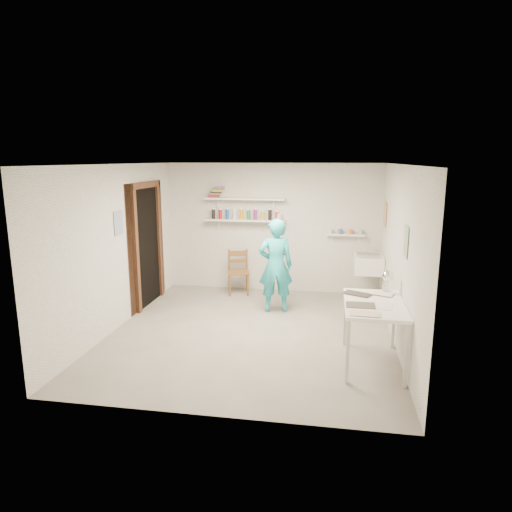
% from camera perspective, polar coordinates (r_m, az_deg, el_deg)
% --- Properties ---
extents(floor, '(4.00, 4.50, 0.02)m').
position_cam_1_polar(floor, '(6.74, -0.57, -9.56)').
color(floor, slate).
rests_on(floor, ground).
extents(ceiling, '(4.00, 4.50, 0.02)m').
position_cam_1_polar(ceiling, '(6.26, -0.62, 11.49)').
color(ceiling, silver).
rests_on(ceiling, wall_back).
extents(wall_back, '(4.00, 0.02, 2.40)m').
position_cam_1_polar(wall_back, '(8.59, 2.06, 3.53)').
color(wall_back, silver).
rests_on(wall_back, ground).
extents(wall_front, '(4.00, 0.02, 2.40)m').
position_cam_1_polar(wall_front, '(4.25, -5.98, -5.41)').
color(wall_front, silver).
rests_on(wall_front, ground).
extents(wall_left, '(0.02, 4.50, 2.40)m').
position_cam_1_polar(wall_left, '(7.02, -16.96, 1.09)').
color(wall_left, silver).
rests_on(wall_left, ground).
extents(wall_right, '(0.02, 4.50, 2.40)m').
position_cam_1_polar(wall_right, '(6.36, 17.53, -0.05)').
color(wall_right, silver).
rests_on(wall_right, ground).
extents(doorway_recess, '(0.02, 0.90, 2.00)m').
position_cam_1_polar(doorway_recess, '(7.99, -13.43, 1.10)').
color(doorway_recess, black).
rests_on(doorway_recess, wall_left).
extents(corridor_box, '(1.40, 1.50, 2.10)m').
position_cam_1_polar(corridor_box, '(8.28, -17.98, 1.57)').
color(corridor_box, brown).
rests_on(corridor_box, ground).
extents(door_lintel, '(0.06, 1.05, 0.10)m').
position_cam_1_polar(door_lintel, '(7.85, -13.67, 8.64)').
color(door_lintel, brown).
rests_on(door_lintel, wall_left).
extents(door_jamb_near, '(0.06, 0.10, 2.00)m').
position_cam_1_polar(door_jamb_near, '(7.53, -14.76, 0.38)').
color(door_jamb_near, brown).
rests_on(door_jamb_near, ground).
extents(door_jamb_far, '(0.06, 0.10, 2.00)m').
position_cam_1_polar(door_jamb_far, '(8.43, -12.00, 1.74)').
color(door_jamb_far, brown).
rests_on(door_jamb_far, ground).
extents(shelf_lower, '(1.50, 0.22, 0.03)m').
position_cam_1_polar(shelf_lower, '(8.52, -1.39, 4.49)').
color(shelf_lower, white).
rests_on(shelf_lower, wall_back).
extents(shelf_upper, '(1.50, 0.22, 0.03)m').
position_cam_1_polar(shelf_upper, '(8.48, -1.41, 7.17)').
color(shelf_upper, white).
rests_on(shelf_upper, wall_back).
extents(ledge_shelf, '(0.70, 0.14, 0.03)m').
position_cam_1_polar(ledge_shelf, '(8.45, 11.10, 2.62)').
color(ledge_shelf, white).
rests_on(ledge_shelf, wall_back).
extents(poster_left, '(0.01, 0.28, 0.36)m').
position_cam_1_polar(poster_left, '(7.00, -16.80, 3.98)').
color(poster_left, '#334C7F').
rests_on(poster_left, wall_left).
extents(poster_right_a, '(0.01, 0.34, 0.42)m').
position_cam_1_polar(poster_right_a, '(8.07, 15.83, 5.04)').
color(poster_right_a, '#995933').
rests_on(poster_right_a, wall_right).
extents(poster_right_b, '(0.01, 0.30, 0.38)m').
position_cam_1_polar(poster_right_b, '(5.77, 18.23, 1.75)').
color(poster_right_b, '#3F724C').
rests_on(poster_right_b, wall_right).
extents(belfast_sink, '(0.48, 0.60, 0.30)m').
position_cam_1_polar(belfast_sink, '(8.09, 13.89, -0.96)').
color(belfast_sink, white).
rests_on(belfast_sink, wall_right).
extents(man, '(0.63, 0.48, 1.54)m').
position_cam_1_polar(man, '(7.41, 2.47, -1.22)').
color(man, '#25ADBC').
rests_on(man, ground).
extents(wall_clock, '(0.28, 0.09, 0.28)m').
position_cam_1_polar(wall_clock, '(7.56, 3.05, 1.03)').
color(wall_clock, beige).
rests_on(wall_clock, man).
extents(wooden_chair, '(0.47, 0.46, 0.83)m').
position_cam_1_polar(wooden_chair, '(8.46, -2.21, -2.02)').
color(wooden_chair, brown).
rests_on(wooden_chair, ground).
extents(work_table, '(0.71, 1.18, 0.79)m').
position_cam_1_polar(work_table, '(5.78, 14.40, -9.40)').
color(work_table, white).
rests_on(work_table, ground).
extents(desk_lamp, '(0.15, 0.15, 0.15)m').
position_cam_1_polar(desk_lamp, '(6.07, 16.18, -2.41)').
color(desk_lamp, silver).
rests_on(desk_lamp, work_table).
extents(spray_cans, '(1.32, 0.06, 0.17)m').
position_cam_1_polar(spray_cans, '(8.51, -1.40, 5.15)').
color(spray_cans, black).
rests_on(spray_cans, shelf_lower).
extents(book_stack, '(0.30, 0.14, 0.20)m').
position_cam_1_polar(book_stack, '(8.59, -4.98, 7.94)').
color(book_stack, red).
rests_on(book_stack, shelf_upper).
extents(ledge_pots, '(0.48, 0.07, 0.09)m').
position_cam_1_polar(ledge_pots, '(8.44, 11.12, 3.02)').
color(ledge_pots, silver).
rests_on(ledge_pots, ledge_shelf).
extents(papers, '(0.30, 0.22, 0.02)m').
position_cam_1_polar(papers, '(5.65, 14.62, -5.59)').
color(papers, silver).
rests_on(papers, work_table).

